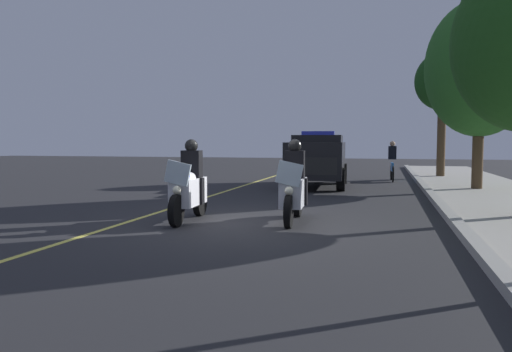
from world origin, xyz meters
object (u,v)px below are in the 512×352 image
at_px(cyclist_background, 392,161).
at_px(police_suv, 318,158).
at_px(police_motorcycle_lead_left, 189,188).
at_px(tree_far_back, 480,68).
at_px(tree_behind_suv, 443,83).
at_px(police_motorcycle_lead_right, 294,188).

bearing_deg(cyclist_background, police_suv, -39.55).
distance_m(police_motorcycle_lead_left, tree_far_back, 11.26).
height_order(police_motorcycle_lead_left, tree_behind_suv, tree_behind_suv).
distance_m(police_motorcycle_lead_left, cyclist_background, 12.66).
xyz_separation_m(police_suv, tree_far_back, (0.46, 5.40, 3.01)).
height_order(police_motorcycle_lead_right, police_suv, police_suv).
bearing_deg(tree_far_back, police_motorcycle_lead_left, -40.49).
xyz_separation_m(police_motorcycle_lead_left, police_motorcycle_lead_right, (-0.41, 2.15, 0.00)).
xyz_separation_m(cyclist_background, tree_behind_suv, (-2.36, 2.17, 3.48)).
height_order(police_motorcycle_lead_left, cyclist_background, police_motorcycle_lead_left).
xyz_separation_m(police_motorcycle_lead_right, tree_behind_suv, (-13.86, 4.30, 3.62)).
height_order(tree_far_back, tree_behind_suv, tree_far_back).
distance_m(police_motorcycle_lead_right, cyclist_background, 11.70).
height_order(police_motorcycle_lead_left, police_motorcycle_lead_right, same).
xyz_separation_m(cyclist_background, tree_far_back, (3.74, 2.69, 3.23)).
bearing_deg(tree_behind_suv, tree_far_back, 4.86).
bearing_deg(tree_far_back, cyclist_background, -144.33).
xyz_separation_m(police_motorcycle_lead_right, cyclist_background, (-11.50, 2.14, 0.14)).
height_order(police_suv, tree_behind_suv, tree_behind_suv).
relative_size(police_suv, tree_far_back, 0.80).
distance_m(police_motorcycle_lead_left, police_motorcycle_lead_right, 2.19).
xyz_separation_m(tree_far_back, tree_behind_suv, (-6.11, -0.52, 0.25)).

